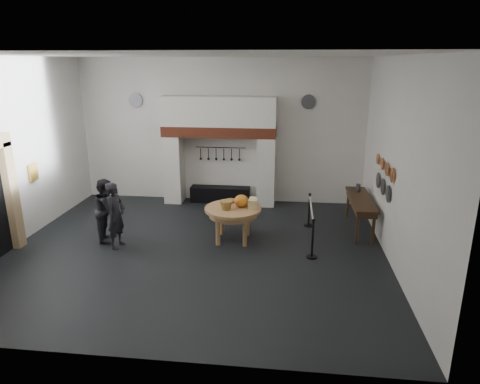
# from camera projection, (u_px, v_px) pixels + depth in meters

# --- Properties ---
(floor) EXTENTS (9.00, 8.00, 0.02)m
(floor) POSITION_uv_depth(u_px,v_px,m) (196.00, 250.00, 10.36)
(floor) COLOR black
(floor) RESTS_ON ground
(ceiling) EXTENTS (9.00, 8.00, 0.02)m
(ceiling) POSITION_uv_depth(u_px,v_px,m) (190.00, 55.00, 9.04)
(ceiling) COLOR silver
(ceiling) RESTS_ON wall_back
(wall_back) EXTENTS (9.00, 0.02, 4.50)m
(wall_back) POSITION_uv_depth(u_px,v_px,m) (221.00, 131.00, 13.50)
(wall_back) COLOR silver
(wall_back) RESTS_ON floor
(wall_front) EXTENTS (9.00, 0.02, 4.50)m
(wall_front) POSITION_uv_depth(u_px,v_px,m) (130.00, 222.00, 5.90)
(wall_front) COLOR silver
(wall_front) RESTS_ON floor
(wall_left) EXTENTS (0.02, 8.00, 4.50)m
(wall_left) POSITION_uv_depth(u_px,v_px,m) (8.00, 154.00, 10.19)
(wall_left) COLOR silver
(wall_left) RESTS_ON floor
(wall_right) EXTENTS (0.02, 8.00, 4.50)m
(wall_right) POSITION_uv_depth(u_px,v_px,m) (398.00, 164.00, 9.21)
(wall_right) COLOR silver
(wall_right) RESTS_ON floor
(chimney_pier_left) EXTENTS (0.55, 0.70, 2.15)m
(chimney_pier_left) POSITION_uv_depth(u_px,v_px,m) (174.00, 169.00, 13.67)
(chimney_pier_left) COLOR silver
(chimney_pier_left) RESTS_ON floor
(chimney_pier_right) EXTENTS (0.55, 0.70, 2.15)m
(chimney_pier_right) POSITION_uv_depth(u_px,v_px,m) (266.00, 171.00, 13.35)
(chimney_pier_right) COLOR silver
(chimney_pier_right) RESTS_ON floor
(hearth_brick_band) EXTENTS (3.50, 0.72, 0.32)m
(hearth_brick_band) POSITION_uv_depth(u_px,v_px,m) (219.00, 131.00, 13.15)
(hearth_brick_band) COLOR #9E442B
(hearth_brick_band) RESTS_ON chimney_pier_left
(chimney_hood) EXTENTS (3.50, 0.70, 0.90)m
(chimney_hood) POSITION_uv_depth(u_px,v_px,m) (219.00, 111.00, 12.97)
(chimney_hood) COLOR silver
(chimney_hood) RESTS_ON hearth_brick_band
(iron_range) EXTENTS (1.90, 0.45, 0.50)m
(iron_range) POSITION_uv_depth(u_px,v_px,m) (220.00, 194.00, 13.82)
(iron_range) COLOR black
(iron_range) RESTS_ON floor
(utensil_rail) EXTENTS (1.60, 0.02, 0.02)m
(utensil_rail) POSITION_uv_depth(u_px,v_px,m) (221.00, 147.00, 13.57)
(utensil_rail) COLOR black
(utensil_rail) RESTS_ON wall_back
(door_jamb_far) EXTENTS (0.22, 0.30, 2.60)m
(door_jamb_far) POSITION_uv_depth(u_px,v_px,m) (11.00, 196.00, 10.17)
(door_jamb_far) COLOR tan
(door_jamb_far) RESTS_ON floor
(wall_plaque) EXTENTS (0.05, 0.34, 0.44)m
(wall_plaque) POSITION_uv_depth(u_px,v_px,m) (33.00, 172.00, 11.13)
(wall_plaque) COLOR gold
(wall_plaque) RESTS_ON wall_left
(work_table) EXTENTS (1.64, 1.64, 0.07)m
(work_table) POSITION_uv_depth(u_px,v_px,m) (233.00, 209.00, 10.67)
(work_table) COLOR tan
(work_table) RESTS_ON floor
(pumpkin) EXTENTS (0.36, 0.36, 0.31)m
(pumpkin) POSITION_uv_depth(u_px,v_px,m) (241.00, 201.00, 10.69)
(pumpkin) COLOR orange
(pumpkin) RESTS_ON work_table
(cheese_block_big) EXTENTS (0.22, 0.22, 0.24)m
(cheese_block_big) POSITION_uv_depth(u_px,v_px,m) (253.00, 204.00, 10.53)
(cheese_block_big) COLOR #DFC385
(cheese_block_big) RESTS_ON work_table
(cheese_block_small) EXTENTS (0.18, 0.18, 0.20)m
(cheese_block_small) POSITION_uv_depth(u_px,v_px,m) (253.00, 201.00, 10.82)
(cheese_block_small) COLOR #F4F593
(cheese_block_small) RESTS_ON work_table
(wicker_basket) EXTENTS (0.37, 0.37, 0.22)m
(wicker_basket) POSITION_uv_depth(u_px,v_px,m) (226.00, 205.00, 10.50)
(wicker_basket) COLOR olive
(wicker_basket) RESTS_ON work_table
(bread_loaf) EXTENTS (0.31, 0.18, 0.13)m
(bread_loaf) POSITION_uv_depth(u_px,v_px,m) (231.00, 201.00, 10.99)
(bread_loaf) COLOR #A4653A
(bread_loaf) RESTS_ON work_table
(visitor_near) EXTENTS (0.48, 0.65, 1.63)m
(visitor_near) POSITION_uv_depth(u_px,v_px,m) (116.00, 215.00, 10.30)
(visitor_near) COLOR black
(visitor_near) RESTS_ON floor
(visitor_far) EXTENTS (0.77, 0.90, 1.60)m
(visitor_far) POSITION_uv_depth(u_px,v_px,m) (107.00, 210.00, 10.72)
(visitor_far) COLOR black
(visitor_far) RESTS_ON floor
(side_table) EXTENTS (0.55, 2.20, 0.06)m
(side_table) POSITION_uv_depth(u_px,v_px,m) (361.00, 199.00, 11.32)
(side_table) COLOR #3C2816
(side_table) RESTS_ON floor
(pewter_jug) EXTENTS (0.12, 0.12, 0.22)m
(pewter_jug) POSITION_uv_depth(u_px,v_px,m) (358.00, 188.00, 11.85)
(pewter_jug) COLOR #4B4B50
(pewter_jug) RESTS_ON side_table
(copper_pan_a) EXTENTS (0.03, 0.34, 0.34)m
(copper_pan_a) POSITION_uv_depth(u_px,v_px,m) (392.00, 175.00, 9.49)
(copper_pan_a) COLOR #C6662D
(copper_pan_a) RESTS_ON wall_right
(copper_pan_b) EXTENTS (0.03, 0.32, 0.32)m
(copper_pan_b) POSITION_uv_depth(u_px,v_px,m) (387.00, 169.00, 10.01)
(copper_pan_b) COLOR #C6662D
(copper_pan_b) RESTS_ON wall_right
(copper_pan_c) EXTENTS (0.03, 0.30, 0.30)m
(copper_pan_c) POSITION_uv_depth(u_px,v_px,m) (382.00, 164.00, 10.53)
(copper_pan_c) COLOR #C6662D
(copper_pan_c) RESTS_ON wall_right
(copper_pan_d) EXTENTS (0.03, 0.28, 0.28)m
(copper_pan_d) POSITION_uv_depth(u_px,v_px,m) (378.00, 159.00, 11.06)
(copper_pan_d) COLOR #C6662D
(copper_pan_d) RESTS_ON wall_right
(pewter_plate_left) EXTENTS (0.03, 0.40, 0.40)m
(pewter_plate_left) POSITION_uv_depth(u_px,v_px,m) (388.00, 194.00, 9.83)
(pewter_plate_left) COLOR #4C4C51
(pewter_plate_left) RESTS_ON wall_right
(pewter_plate_mid) EXTENTS (0.03, 0.40, 0.40)m
(pewter_plate_mid) POSITION_uv_depth(u_px,v_px,m) (383.00, 187.00, 10.40)
(pewter_plate_mid) COLOR #4C4C51
(pewter_plate_mid) RESTS_ON wall_right
(pewter_plate_right) EXTENTS (0.03, 0.40, 0.40)m
(pewter_plate_right) POSITION_uv_depth(u_px,v_px,m) (378.00, 180.00, 10.97)
(pewter_plate_right) COLOR #4C4C51
(pewter_plate_right) RESTS_ON wall_right
(pewter_plate_back_left) EXTENTS (0.44, 0.03, 0.44)m
(pewter_plate_back_left) POSITION_uv_depth(u_px,v_px,m) (136.00, 100.00, 13.47)
(pewter_plate_back_left) COLOR #4C4C51
(pewter_plate_back_left) RESTS_ON wall_back
(pewter_plate_back_right) EXTENTS (0.44, 0.03, 0.44)m
(pewter_plate_back_right) POSITION_uv_depth(u_px,v_px,m) (309.00, 102.00, 12.89)
(pewter_plate_back_right) COLOR #4C4C51
(pewter_plate_back_right) RESTS_ON wall_back
(barrier_post_near) EXTENTS (0.05, 0.05, 0.90)m
(barrier_post_near) POSITION_uv_depth(u_px,v_px,m) (313.00, 240.00, 9.81)
(barrier_post_near) COLOR black
(barrier_post_near) RESTS_ON floor
(barrier_post_far) EXTENTS (0.05, 0.05, 0.90)m
(barrier_post_far) POSITION_uv_depth(u_px,v_px,m) (309.00, 211.00, 11.71)
(barrier_post_far) COLOR black
(barrier_post_far) RESTS_ON floor
(barrier_rope) EXTENTS (0.04, 2.00, 0.04)m
(barrier_rope) POSITION_uv_depth(u_px,v_px,m) (311.00, 209.00, 10.64)
(barrier_rope) COLOR beige
(barrier_rope) RESTS_ON barrier_post_near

